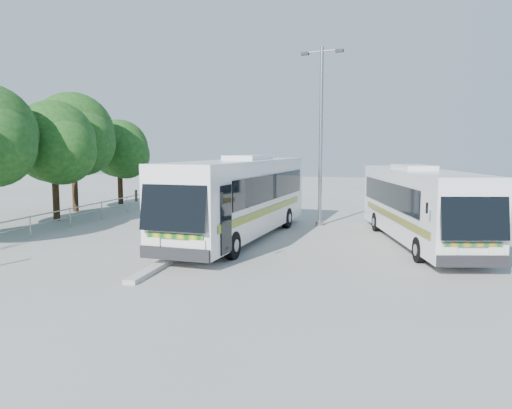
% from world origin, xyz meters
% --- Properties ---
extents(ground, '(100.00, 100.00, 0.00)m').
position_xyz_m(ground, '(0.00, 0.00, 0.00)').
color(ground, '#A1A19C').
rests_on(ground, ground).
extents(kerb_divider, '(0.40, 16.00, 0.15)m').
position_xyz_m(kerb_divider, '(-2.30, 2.00, 0.07)').
color(kerb_divider, '#B2B2AD').
rests_on(kerb_divider, ground).
extents(railing, '(0.06, 22.00, 1.00)m').
position_xyz_m(railing, '(-10.00, 4.00, 0.74)').
color(railing, gray).
rests_on(railing, ground).
extents(tree_far_c, '(4.97, 4.69, 6.49)m').
position_xyz_m(tree_far_c, '(-12.12, 5.10, 4.26)').
color(tree_far_c, '#382314').
rests_on(tree_far_c, ground).
extents(tree_far_d, '(5.62, 5.30, 7.33)m').
position_xyz_m(tree_far_d, '(-13.31, 8.80, 4.82)').
color(tree_far_d, '#382314').
rests_on(tree_far_d, ground).
extents(tree_far_e, '(4.54, 4.28, 5.92)m').
position_xyz_m(tree_far_e, '(-12.63, 13.30, 3.89)').
color(tree_far_e, '#382314').
rests_on(tree_far_e, ground).
extents(coach_main, '(3.78, 12.51, 3.42)m').
position_xyz_m(coach_main, '(-1.00, 1.93, 1.87)').
color(coach_main, silver).
rests_on(coach_main, ground).
extents(coach_adjacent, '(4.41, 11.19, 3.05)m').
position_xyz_m(coach_adjacent, '(6.43, 2.44, 1.67)').
color(coach_adjacent, silver).
rests_on(coach_adjacent, ground).
extents(lamppost, '(2.15, 0.72, 8.90)m').
position_xyz_m(lamppost, '(2.00, 6.47, 4.91)').
color(lamppost, gray).
rests_on(lamppost, ground).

